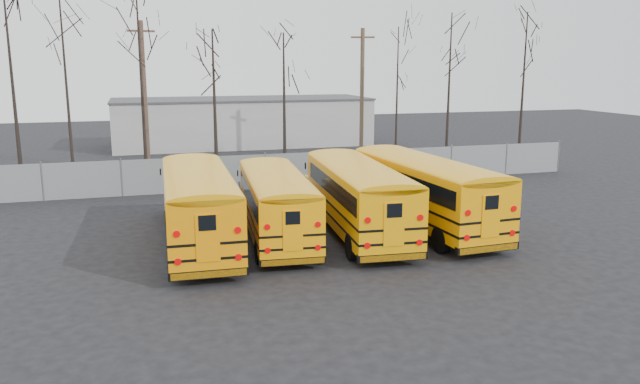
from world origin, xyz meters
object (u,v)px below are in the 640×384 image
object	(u,v)px
bus_c	(357,192)
utility_pole_right	(362,94)
bus_d	(423,186)
utility_pole_left	(145,97)
bus_b	(276,199)
bus_a	(198,200)

from	to	relation	value
bus_c	utility_pole_right	world-z (taller)	utility_pole_right
bus_c	bus_d	bearing A→B (deg)	6.13
utility_pole_left	bus_b	bearing A→B (deg)	-87.74
bus_a	bus_c	xyz separation A→B (m)	(6.65, -0.10, -0.02)
bus_a	utility_pole_right	bearing A→B (deg)	55.62
bus_b	bus_a	bearing A→B (deg)	-172.15
utility_pole_left	utility_pole_right	xyz separation A→B (m)	(15.24, 0.81, -0.10)
bus_a	utility_pole_left	xyz separation A→B (m)	(-1.53, 17.74, 3.19)
bus_c	bus_b	bearing A→B (deg)	-179.62
bus_b	bus_c	distance (m)	3.47
bus_c	utility_pole_right	bearing A→B (deg)	73.81
bus_c	utility_pole_left	size ratio (longest dim) A/B	1.16
bus_a	bus_d	bearing A→B (deg)	2.00
bus_a	bus_d	size ratio (longest dim) A/B	0.98
utility_pole_left	utility_pole_right	distance (m)	15.26
utility_pole_right	bus_b	bearing A→B (deg)	-104.37
bus_c	utility_pole_left	distance (m)	19.89
bus_d	utility_pole_right	size ratio (longest dim) A/B	1.21
bus_b	bus_c	world-z (taller)	bus_c
bus_a	utility_pole_right	distance (m)	23.28
utility_pole_left	utility_pole_right	size ratio (longest dim) A/B	1.02
bus_a	bus_c	world-z (taller)	bus_a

